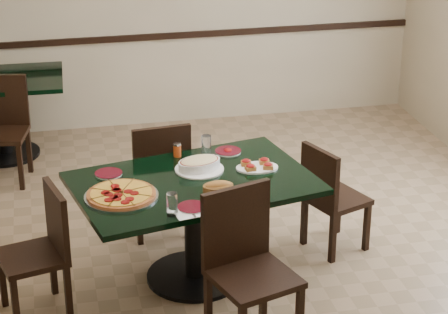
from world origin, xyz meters
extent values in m
plane|color=#81674A|center=(0.00, 0.00, 0.00)|extent=(5.50, 5.50, 0.00)
plane|color=tan|center=(0.00, -2.75, 1.40)|extent=(5.00, 0.00, 5.00)
cube|color=black|center=(0.00, 2.73, 0.90)|extent=(5.00, 0.03, 0.06)
cube|color=black|center=(-0.28, -0.30, 0.73)|extent=(1.75, 1.32, 0.04)
cylinder|color=black|center=(-0.28, -0.30, 0.35)|extent=(0.13, 0.13, 0.71)
cylinder|color=black|center=(-0.28, -0.30, 0.01)|extent=(0.67, 0.67, 0.03)
cylinder|color=black|center=(-1.60, 2.21, 0.35)|extent=(0.12, 0.12, 0.71)
cylinder|color=black|center=(-1.60, 2.21, 0.01)|extent=(0.62, 0.62, 0.03)
cube|color=black|center=(-0.43, 0.47, 0.44)|extent=(0.47, 0.47, 0.04)
cube|color=black|center=(-0.41, 0.27, 0.69)|extent=(0.43, 0.08, 0.46)
cube|color=black|center=(-0.26, 0.67, 0.21)|extent=(0.04, 0.04, 0.42)
cube|color=black|center=(-0.22, 0.30, 0.21)|extent=(0.04, 0.04, 0.42)
cube|color=black|center=(-0.63, 0.63, 0.21)|extent=(0.04, 0.04, 0.42)
cube|color=black|center=(-0.59, 0.26, 0.21)|extent=(0.04, 0.04, 0.42)
cube|color=black|center=(-0.08, -1.15, 0.48)|extent=(0.58, 0.58, 0.04)
cube|color=black|center=(-0.14, -0.95, 0.74)|extent=(0.45, 0.18, 0.50)
cube|color=black|center=(-0.33, -1.02, 0.23)|extent=(0.05, 0.05, 0.46)
cube|color=black|center=(0.05, -0.90, 0.23)|extent=(0.05, 0.05, 0.46)
cube|color=black|center=(0.82, -0.08, 0.39)|extent=(0.50, 0.50, 0.04)
cube|color=black|center=(0.65, -0.15, 0.62)|extent=(0.18, 0.37, 0.41)
cube|color=black|center=(1.03, -0.17, 0.19)|extent=(0.05, 0.05, 0.37)
cube|color=black|center=(0.72, -0.29, 0.19)|extent=(0.05, 0.05, 0.37)
cube|color=black|center=(0.91, 0.13, 0.19)|extent=(0.05, 0.05, 0.37)
cube|color=black|center=(0.60, 0.01, 0.19)|extent=(0.05, 0.05, 0.37)
cube|color=black|center=(-1.37, -0.50, 0.41)|extent=(0.49, 0.49, 0.04)
cube|color=black|center=(-1.19, -0.45, 0.64)|extent=(0.14, 0.40, 0.43)
cube|color=black|center=(-1.58, -0.38, 0.19)|extent=(0.05, 0.05, 0.39)
cube|color=black|center=(-1.25, -0.29, 0.19)|extent=(0.05, 0.05, 0.39)
cube|color=black|center=(-1.49, -0.71, 0.19)|extent=(0.05, 0.05, 0.39)
cube|color=black|center=(-1.16, -0.62, 0.19)|extent=(0.05, 0.05, 0.39)
cube|color=black|center=(-1.59, 1.64, 0.43)|extent=(0.50, 0.50, 0.04)
cube|color=black|center=(-1.56, 1.82, 0.68)|extent=(0.42, 0.13, 0.45)
cube|color=black|center=(-1.45, 1.42, 0.21)|extent=(0.05, 0.05, 0.41)
cube|color=black|center=(-1.38, 1.78, 0.21)|extent=(0.05, 0.05, 0.41)
cylinder|color=#B1B0B7|center=(-0.78, -0.44, 0.76)|extent=(0.48, 0.48, 0.01)
cylinder|color=brown|center=(-0.78, -0.44, 0.77)|extent=(0.44, 0.44, 0.02)
cylinder|color=gold|center=(-0.78, -0.44, 0.78)|extent=(0.40, 0.40, 0.01)
cylinder|color=white|center=(-0.21, -0.14, 0.76)|extent=(0.34, 0.34, 0.01)
ellipsoid|color=#F8E9AA|center=(-0.21, -0.14, 0.82)|extent=(0.31, 0.24, 0.04)
ellipsoid|color=#9A652A|center=(-0.16, -0.53, 0.81)|extent=(0.17, 0.08, 0.07)
cylinder|color=white|center=(-0.36, -0.70, 0.76)|extent=(0.18, 0.18, 0.01)
cylinder|color=#3D040E|center=(-0.36, -0.70, 0.76)|extent=(0.18, 0.18, 0.00)
cylinder|color=white|center=(0.05, 0.12, 0.76)|extent=(0.18, 0.18, 0.01)
cylinder|color=#3D040E|center=(0.05, 0.12, 0.76)|extent=(0.19, 0.19, 0.00)
ellipsoid|color=#A50E08|center=(0.05, 0.12, 0.77)|extent=(0.06, 0.06, 0.03)
cylinder|color=white|center=(-0.82, -0.08, 0.76)|extent=(0.18, 0.18, 0.01)
cylinder|color=#3D040E|center=(-0.82, -0.08, 0.76)|extent=(0.19, 0.19, 0.00)
cube|color=white|center=(-0.40, -0.76, 0.75)|extent=(0.19, 0.19, 0.00)
cube|color=#B1B0B7|center=(-0.38, -0.76, 0.76)|extent=(0.04, 0.15, 0.00)
cylinder|color=white|center=(-0.11, 0.11, 0.82)|extent=(0.07, 0.07, 0.15)
cylinder|color=white|center=(-0.50, -0.77, 0.82)|extent=(0.07, 0.07, 0.15)
cylinder|color=#D25816|center=(-0.32, 0.13, 0.79)|extent=(0.06, 0.06, 0.09)
cylinder|color=#B1B0B7|center=(-0.32, 0.13, 0.84)|extent=(0.06, 0.06, 0.01)
camera|label=1|loc=(-1.20, -5.49, 3.20)|focal=70.00mm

